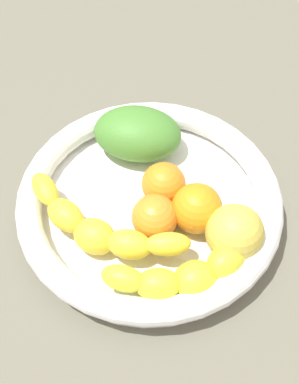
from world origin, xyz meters
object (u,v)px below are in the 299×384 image
Objects in this scene: orange_front at (164,184)px; orange_mid_right at (155,217)px; banana_draped_right at (98,228)px; apple_yellow at (235,233)px; banana_draped_left at (191,270)px; fruit_bowl at (150,203)px; mango_green at (138,134)px; orange_mid_left at (197,208)px.

orange_mid_right is (0.04, -4.99, 0.01)cm from orange_front.
apple_yellow is (15.36, 2.63, 0.67)cm from banana_draped_right.
banana_draped_left is 2.57× the size of apple_yellow.
orange_front reaches higher than fruit_bowl.
mango_green is (-3.74, 8.81, 2.39)cm from fruit_bowl.
mango_green is at bearing 139.53° from apple_yellow.
apple_yellow is (9.39, -5.32, 0.61)cm from orange_front.
apple_yellow is at bearing -18.30° from fruit_bowl.
banana_draped_right is 1.87× the size of mango_green.
banana_draped_left is 3.14× the size of orange_front.
banana_draped_right is at bearing -126.92° from orange_front.
orange_front is at bearing 90.48° from orange_mid_right.
apple_yellow is at bearing -2.03° from orange_mid_right.
orange_front is (1.36, 1.76, 1.97)cm from fruit_bowl.
apple_yellow reaches higher than orange_mid_left.
banana_draped_left is at bearing -46.77° from orange_mid_right.
mango_green reaches higher than banana_draped_left.
banana_draped_left is 12.11cm from orange_front.
banana_draped_right is (-4.61, -6.18, 1.91)cm from fruit_bowl.
banana_draped_right is 11.77cm from orange_mid_left.
orange_front is at bearing 117.00° from banana_draped_left.
orange_mid_right is at bearing 177.97° from apple_yellow.
banana_draped_left is 7.97cm from orange_mid_right.
apple_yellow reaches higher than fruit_bowl.
orange_front is (5.97, 7.94, 0.06)cm from banana_draped_right.
orange_mid_right is 9.37cm from apple_yellow.
apple_yellow is at bearing -27.69° from orange_mid_left.
mango_green is (0.87, 14.99, 0.48)cm from banana_draped_right.
orange_mid_left reaches higher than banana_draped_right.
orange_front is 0.82× the size of apple_yellow.
orange_mid_right is 13.09cm from mango_green.
orange_mid_left is at bearing 96.32° from banana_draped_left.
banana_draped_left is at bearing -52.78° from fruit_bowl.
banana_draped_left is 6.75cm from apple_yellow.
orange_front is 10.81cm from apple_yellow.
orange_mid_right is (1.40, -3.22, 1.97)cm from fruit_bowl.
fruit_bowl is at bearing 53.30° from banana_draped_right.
orange_mid_right is at bearing -154.57° from orange_mid_left.
orange_mid_left is (4.61, -2.81, 0.31)cm from orange_front.
mango_green is at bearing 113.14° from orange_mid_right.
apple_yellow is (9.35, -0.33, 0.60)cm from orange_mid_right.
orange_mid_left is at bearing 25.43° from orange_mid_right.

